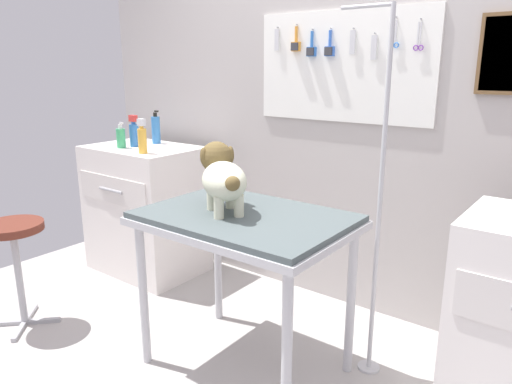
{
  "coord_description": "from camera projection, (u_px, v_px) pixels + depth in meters",
  "views": [
    {
      "loc": [
        1.37,
        -1.35,
        1.49
      ],
      "look_at": [
        0.1,
        0.32,
        0.93
      ],
      "focal_mm": 33.5,
      "sensor_mm": 36.0,
      "label": 1
    }
  ],
  "objects": [
    {
      "name": "pump_bottle_white",
      "position": [
        142.0,
        139.0,
        3.12
      ],
      "size": [
        0.06,
        0.06,
        0.23
      ],
      "color": "gold",
      "rests_on": "counter_left"
    },
    {
      "name": "counter_left",
      "position": [
        146.0,
        209.0,
        3.52
      ],
      "size": [
        0.8,
        0.58,
        0.93
      ],
      "color": "silver",
      "rests_on": "ground"
    },
    {
      "name": "grooming_table",
      "position": [
        245.0,
        230.0,
        2.26
      ],
      "size": [
        0.98,
        0.68,
        0.82
      ],
      "color": "#B7B7BC",
      "rests_on": "ground"
    },
    {
      "name": "spray_bottle_tall",
      "position": [
        134.0,
        133.0,
        3.38
      ],
      "size": [
        0.06,
        0.06,
        0.22
      ],
      "color": "#2F6BB3",
      "rests_on": "counter_left"
    },
    {
      "name": "spray_bottle_short",
      "position": [
        156.0,
        130.0,
        3.52
      ],
      "size": [
        0.06,
        0.06,
        0.24
      ],
      "color": "#3679BF",
      "rests_on": "counter_left"
    },
    {
      "name": "dog",
      "position": [
        222.0,
        176.0,
        2.25
      ],
      "size": [
        0.41,
        0.34,
        0.32
      ],
      "color": "beige",
      "rests_on": "grooming_table"
    },
    {
      "name": "rear_wall_panel",
      "position": [
        339.0,
        122.0,
        2.91
      ],
      "size": [
        4.0,
        0.11,
        2.3
      ],
      "color": "#B0A9A6",
      "rests_on": "ground"
    },
    {
      "name": "grooming_arm",
      "position": [
        377.0,
        214.0,
        2.22
      ],
      "size": [
        0.3,
        0.11,
        1.75
      ],
      "color": "#B7B7BC",
      "rests_on": "ground"
    },
    {
      "name": "stool",
      "position": [
        14.0,
        243.0,
        2.71
      ],
      "size": [
        0.34,
        0.34,
        0.63
      ],
      "color": "#9E9EA3",
      "rests_on": "ground"
    },
    {
      "name": "shampoo_bottle",
      "position": [
        121.0,
        138.0,
        3.33
      ],
      "size": [
        0.06,
        0.06,
        0.18
      ],
      "color": "#3BA667",
      "rests_on": "counter_left"
    }
  ]
}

